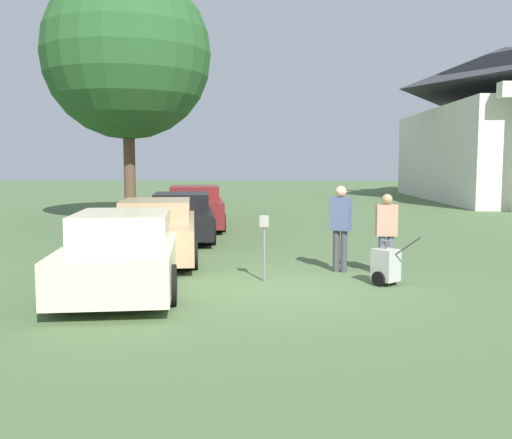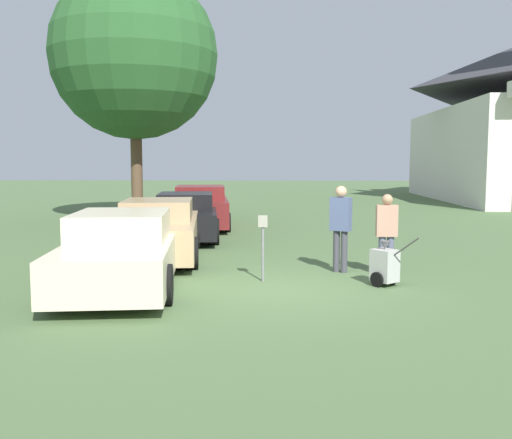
# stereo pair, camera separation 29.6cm
# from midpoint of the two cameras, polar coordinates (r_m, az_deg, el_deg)

# --- Properties ---
(ground_plane) EXTENTS (120.00, 120.00, 0.00)m
(ground_plane) POSITION_cam_midpoint_polar(r_m,az_deg,el_deg) (10.46, 2.89, -6.98)
(ground_plane) COLOR #4C663D
(parked_car_cream) EXTENTS (2.54, 5.36, 1.40)m
(parked_car_cream) POSITION_cam_midpoint_polar(r_m,az_deg,el_deg) (10.91, -12.37, -3.09)
(parked_car_cream) COLOR beige
(parked_car_cream) RESTS_ON ground_plane
(parked_car_tan) EXTENTS (2.40, 5.01, 1.42)m
(parked_car_tan) POSITION_cam_midpoint_polar(r_m,az_deg,el_deg) (13.81, -9.06, -1.10)
(parked_car_tan) COLOR tan
(parked_car_tan) RESTS_ON ground_plane
(parked_car_black) EXTENTS (2.47, 5.27, 1.38)m
(parked_car_black) POSITION_cam_midpoint_polar(r_m,az_deg,el_deg) (17.45, -6.51, 0.32)
(parked_car_black) COLOR black
(parked_car_black) RESTS_ON ground_plane
(parked_car_maroon) EXTENTS (2.55, 5.35, 1.47)m
(parked_car_maroon) POSITION_cam_midpoint_polar(r_m,az_deg,el_deg) (20.33, -5.16, 1.20)
(parked_car_maroon) COLOR maroon
(parked_car_maroon) RESTS_ON ground_plane
(parking_meter) EXTENTS (0.18, 0.09, 1.28)m
(parking_meter) POSITION_cam_midpoint_polar(r_m,az_deg,el_deg) (11.00, 1.46, -1.60)
(parking_meter) COLOR slate
(parking_meter) RESTS_ON ground_plane
(person_worker) EXTENTS (0.47, 0.38, 1.81)m
(person_worker) POSITION_cam_midpoint_polar(r_m,az_deg,el_deg) (12.03, 9.16, -0.34)
(person_worker) COLOR #3F3F47
(person_worker) RESTS_ON ground_plane
(person_supervisor) EXTENTS (0.42, 0.23, 1.66)m
(person_supervisor) POSITION_cam_midpoint_polar(r_m,az_deg,el_deg) (11.88, 13.63, -0.98)
(person_supervisor) COLOR #515670
(person_supervisor) RESTS_ON ground_plane
(equipment_cart) EXTENTS (0.78, 0.88, 1.00)m
(equipment_cart) POSITION_cam_midpoint_polar(r_m,az_deg,el_deg) (10.98, 13.51, -4.47)
(equipment_cart) COLOR #B2B2AD
(equipment_cart) RESTS_ON ground_plane
(shade_tree) EXTENTS (6.34, 6.34, 9.51)m
(shade_tree) POSITION_cam_midpoint_polar(r_m,az_deg,el_deg) (22.91, -11.69, 15.76)
(shade_tree) COLOR brown
(shade_tree) RESTS_ON ground_plane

